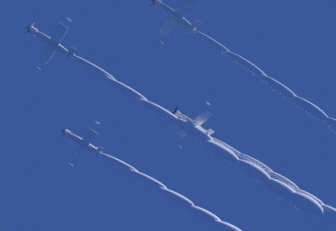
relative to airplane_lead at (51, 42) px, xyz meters
The scene contains 5 objects.
airplane_lead is the anchor object (origin of this frame).
airplane_left_wingman 19.01m from the airplane_lead, 58.69° to the right, with size 8.01×8.41×3.95m.
airplane_right_wingman 18.62m from the airplane_lead, 35.80° to the left, with size 8.01×8.53×3.73m.
airplane_slot_tail 25.98m from the airplane_lead, 11.66° to the right, with size 7.99×8.33×4.19m.
smoke_trail_lead 37.81m from the airplane_lead, 11.02° to the right, with size 51.45×11.85×5.21m.
Camera 1 is at (-4.54, -25.87, 1.62)m, focal length 47.12 mm.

